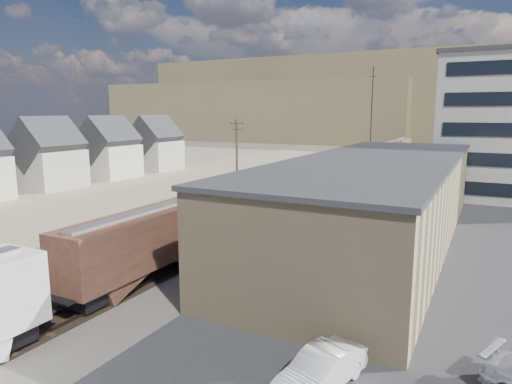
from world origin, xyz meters
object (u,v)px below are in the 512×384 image
at_px(parked_car_white, 321,370).
at_px(freight_train, 330,172).
at_px(parked_car_blue, 460,186).
at_px(utility_pole_north, 237,153).

bearing_deg(parked_car_white, freight_train, 123.07).
distance_m(parked_car_white, parked_car_blue, 53.22).
bearing_deg(utility_pole_north, parked_car_blue, 25.14).
bearing_deg(parked_car_white, parked_car_blue, 103.09).
bearing_deg(parked_car_white, utility_pole_north, 138.87).
distance_m(freight_train, parked_car_white, 46.44).
bearing_deg(parked_car_blue, freight_train, 167.60).
relative_size(freight_train, utility_pole_north, 11.97).
relative_size(utility_pole_north, parked_car_white, 2.12).
height_order(parked_car_white, parked_car_blue, parked_car_white).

